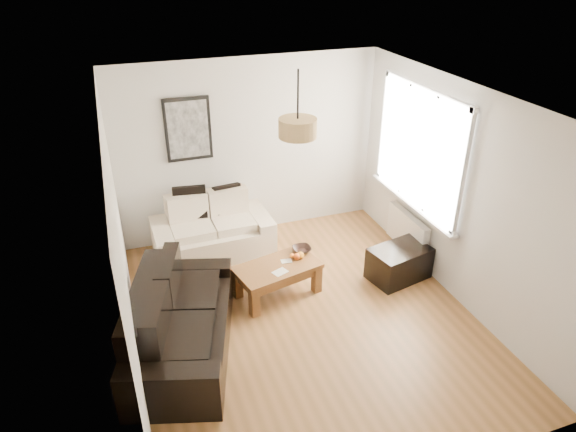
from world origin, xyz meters
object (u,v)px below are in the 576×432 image
object	(u,v)px
coffee_table	(277,280)
ottoman	(399,263)
sofa_leather	(182,319)
loveseat_cream	(212,227)

from	to	relation	value
coffee_table	ottoman	xyz separation A→B (m)	(1.61, -0.18, 0.01)
sofa_leather	ottoman	distance (m)	2.92
loveseat_cream	coffee_table	bearing A→B (deg)	-67.81
ottoman	coffee_table	bearing A→B (deg)	173.51
sofa_leather	ottoman	world-z (taller)	sofa_leather
loveseat_cream	ottoman	world-z (taller)	loveseat_cream
sofa_leather	coffee_table	bearing A→B (deg)	-46.79
sofa_leather	ottoman	bearing A→B (deg)	-64.37
sofa_leather	coffee_table	distance (m)	1.43
sofa_leather	coffee_table	world-z (taller)	sofa_leather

